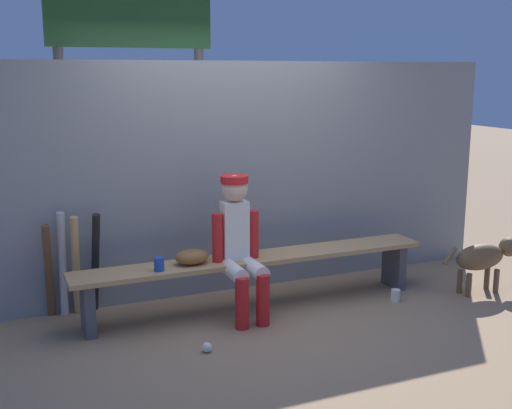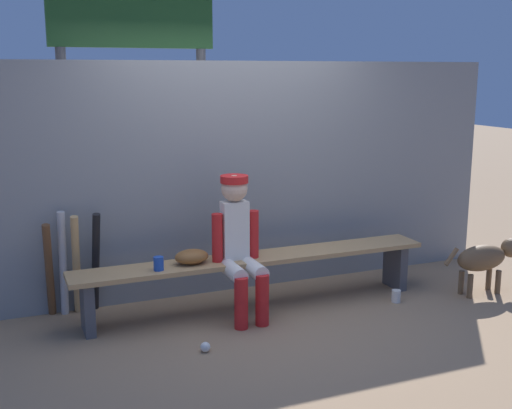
{
  "view_description": "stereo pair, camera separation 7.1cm",
  "coord_description": "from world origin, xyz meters",
  "px_view_note": "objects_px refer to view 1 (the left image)",
  "views": [
    {
      "loc": [
        -2.06,
        -4.83,
        2.01
      ],
      "look_at": [
        0.0,
        0.0,
        0.91
      ],
      "focal_mm": 44.98,
      "sensor_mm": 36.0,
      "label": 1
    },
    {
      "loc": [
        -1.99,
        -4.85,
        2.01
      ],
      "look_at": [
        0.0,
        0.0,
        0.91
      ],
      "focal_mm": 44.98,
      "sensor_mm": 36.0,
      "label": 2
    }
  ],
  "objects_px": {
    "bat_wood_dark": "(49,271)",
    "scoreboard": "(137,44)",
    "dugout_bench": "(256,266)",
    "bat_aluminum_black": "(95,263)",
    "baseball_glove": "(192,257)",
    "bat_aluminum_silver": "(63,264)",
    "bat_wood_tan": "(76,266)",
    "dog": "(485,257)",
    "cup_on_ground": "(395,295)",
    "cup_on_bench": "(159,264)",
    "player_seated": "(240,241)",
    "baseball": "(207,347)"
  },
  "relations": [
    {
      "from": "dugout_bench",
      "to": "bat_aluminum_black",
      "type": "bearing_deg",
      "value": 161.86
    },
    {
      "from": "cup_on_bench",
      "to": "cup_on_ground",
      "type": "bearing_deg",
      "value": -7.71
    },
    {
      "from": "dugout_bench",
      "to": "bat_aluminum_silver",
      "type": "relative_size",
      "value": 3.5
    },
    {
      "from": "bat_wood_dark",
      "to": "dog",
      "type": "relative_size",
      "value": 0.97
    },
    {
      "from": "scoreboard",
      "to": "bat_wood_dark",
      "type": "bearing_deg",
      "value": -130.32
    },
    {
      "from": "bat_wood_dark",
      "to": "scoreboard",
      "type": "relative_size",
      "value": 0.25
    },
    {
      "from": "bat_wood_tan",
      "to": "dog",
      "type": "height_order",
      "value": "bat_wood_tan"
    },
    {
      "from": "baseball_glove",
      "to": "bat_aluminum_black",
      "type": "distance_m",
      "value": 0.83
    },
    {
      "from": "player_seated",
      "to": "bat_aluminum_black",
      "type": "xyz_separation_m",
      "value": [
        -1.09,
        0.53,
        -0.2
      ]
    },
    {
      "from": "baseball_glove",
      "to": "bat_aluminum_silver",
      "type": "relative_size",
      "value": 0.31
    },
    {
      "from": "cup_on_bench",
      "to": "scoreboard",
      "type": "distance_m",
      "value": 2.52
    },
    {
      "from": "baseball",
      "to": "scoreboard",
      "type": "height_order",
      "value": "scoreboard"
    },
    {
      "from": "baseball",
      "to": "dugout_bench",
      "type": "bearing_deg",
      "value": 45.3
    },
    {
      "from": "bat_aluminum_silver",
      "to": "cup_on_bench",
      "type": "height_order",
      "value": "bat_aluminum_silver"
    },
    {
      "from": "bat_aluminum_black",
      "to": "baseball",
      "type": "relative_size",
      "value": 11.89
    },
    {
      "from": "bat_wood_tan",
      "to": "dog",
      "type": "distance_m",
      "value": 3.63
    },
    {
      "from": "bat_wood_tan",
      "to": "player_seated",
      "type": "bearing_deg",
      "value": -22.63
    },
    {
      "from": "cup_on_ground",
      "to": "dugout_bench",
      "type": "bearing_deg",
      "value": 163.72
    },
    {
      "from": "bat_wood_dark",
      "to": "scoreboard",
      "type": "distance_m",
      "value": 2.51
    },
    {
      "from": "bat_aluminum_silver",
      "to": "scoreboard",
      "type": "xyz_separation_m",
      "value": [
        0.98,
        1.27,
        1.82
      ]
    },
    {
      "from": "bat_aluminum_black",
      "to": "cup_on_ground",
      "type": "distance_m",
      "value": 2.62
    },
    {
      "from": "baseball",
      "to": "cup_on_bench",
      "type": "bearing_deg",
      "value": 106.23
    },
    {
      "from": "bat_wood_dark",
      "to": "dugout_bench",
      "type": "bearing_deg",
      "value": -14.55
    },
    {
      "from": "bat_wood_tan",
      "to": "bat_wood_dark",
      "type": "height_order",
      "value": "bat_wood_tan"
    },
    {
      "from": "bat_wood_tan",
      "to": "baseball_glove",
      "type": "bearing_deg",
      "value": -25.1
    },
    {
      "from": "baseball_glove",
      "to": "bat_wood_tan",
      "type": "height_order",
      "value": "bat_wood_tan"
    },
    {
      "from": "bat_aluminum_silver",
      "to": "bat_wood_dark",
      "type": "relative_size",
      "value": 1.09
    },
    {
      "from": "baseball_glove",
      "to": "bat_wood_tan",
      "type": "xyz_separation_m",
      "value": [
        -0.87,
        0.41,
        -0.09
      ]
    },
    {
      "from": "dugout_bench",
      "to": "dog",
      "type": "distance_m",
      "value": 2.14
    },
    {
      "from": "player_seated",
      "to": "scoreboard",
      "type": "distance_m",
      "value": 2.48
    },
    {
      "from": "bat_aluminum_black",
      "to": "baseball",
      "type": "distance_m",
      "value": 1.32
    },
    {
      "from": "cup_on_ground",
      "to": "scoreboard",
      "type": "distance_m",
      "value": 3.5
    },
    {
      "from": "bat_aluminum_black",
      "to": "bat_wood_tan",
      "type": "distance_m",
      "value": 0.16
    },
    {
      "from": "baseball",
      "to": "dog",
      "type": "distance_m",
      "value": 2.79
    },
    {
      "from": "dugout_bench",
      "to": "bat_wood_dark",
      "type": "height_order",
      "value": "bat_wood_dark"
    },
    {
      "from": "player_seated",
      "to": "bat_aluminum_silver",
      "type": "bearing_deg",
      "value": 157.68
    },
    {
      "from": "scoreboard",
      "to": "dog",
      "type": "distance_m",
      "value": 3.93
    },
    {
      "from": "player_seated",
      "to": "cup_on_ground",
      "type": "xyz_separation_m",
      "value": [
        1.39,
        -0.24,
        -0.58
      ]
    },
    {
      "from": "baseball",
      "to": "cup_on_ground",
      "type": "xyz_separation_m",
      "value": [
        1.88,
        0.34,
        0.02
      ]
    },
    {
      "from": "bat_wood_tan",
      "to": "bat_wood_dark",
      "type": "distance_m",
      "value": 0.22
    },
    {
      "from": "dugout_bench",
      "to": "cup_on_bench",
      "type": "height_order",
      "value": "cup_on_bench"
    },
    {
      "from": "cup_on_ground",
      "to": "cup_on_bench",
      "type": "distance_m",
      "value": 2.13
    },
    {
      "from": "bat_aluminum_silver",
      "to": "cup_on_ground",
      "type": "bearing_deg",
      "value": -16.12
    },
    {
      "from": "dog",
      "to": "bat_aluminum_black",
      "type": "bearing_deg",
      "value": 165.48
    },
    {
      "from": "dugout_bench",
      "to": "dog",
      "type": "relative_size",
      "value": 3.72
    },
    {
      "from": "cup_on_bench",
      "to": "baseball",
      "type": "bearing_deg",
      "value": -73.77
    },
    {
      "from": "baseball_glove",
      "to": "dog",
      "type": "bearing_deg",
      "value": -9.68
    },
    {
      "from": "bat_wood_tan",
      "to": "cup_on_bench",
      "type": "bearing_deg",
      "value": -39.64
    },
    {
      "from": "dugout_bench",
      "to": "bat_aluminum_black",
      "type": "distance_m",
      "value": 1.35
    },
    {
      "from": "player_seated",
      "to": "bat_aluminum_black",
      "type": "height_order",
      "value": "player_seated"
    }
  ]
}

